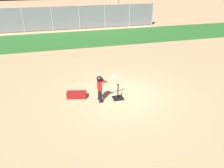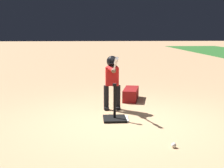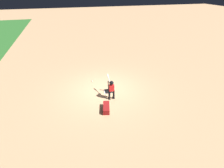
# 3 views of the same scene
# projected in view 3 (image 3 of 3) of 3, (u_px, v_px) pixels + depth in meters

# --- Properties ---
(ground_plane) EXTENTS (90.00, 90.00, 0.00)m
(ground_plane) POSITION_uv_depth(u_px,v_px,m) (104.00, 90.00, 10.71)
(ground_plane) COLOR tan
(home_plate) EXTENTS (0.47, 0.47, 0.02)m
(home_plate) POSITION_uv_depth(u_px,v_px,m) (108.00, 92.00, 10.51)
(home_plate) COLOR white
(home_plate) RESTS_ON ground_plane
(batting_tee) EXTENTS (0.47, 0.43, 0.69)m
(batting_tee) POSITION_uv_depth(u_px,v_px,m) (108.00, 90.00, 10.51)
(batting_tee) COLOR black
(batting_tee) RESTS_ON ground_plane
(batter_child) EXTENTS (0.94, 0.36, 1.20)m
(batter_child) POSITION_uv_depth(u_px,v_px,m) (111.00, 87.00, 9.55)
(batter_child) COLOR black
(batter_child) RESTS_ON ground_plane
(baseball) EXTENTS (0.07, 0.07, 0.07)m
(baseball) POSITION_uv_depth(u_px,v_px,m) (92.00, 81.00, 11.61)
(baseball) COLOR white
(baseball) RESTS_ON ground_plane
(equipment_bag) EXTENTS (0.89, 0.50, 0.28)m
(equipment_bag) POSITION_uv_depth(u_px,v_px,m) (106.00, 108.00, 8.93)
(equipment_bag) COLOR maroon
(equipment_bag) RESTS_ON ground_plane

